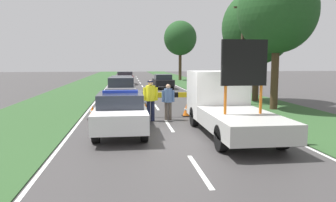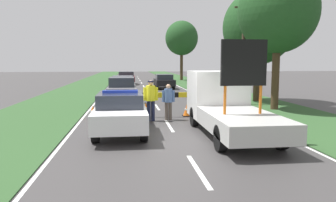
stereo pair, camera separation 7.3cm
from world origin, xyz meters
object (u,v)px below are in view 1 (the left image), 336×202
(traffic_cone_behind_barrier, at_px, (186,110))
(roadside_tree_mid_left, at_px, (257,28))
(work_truck, at_px, (225,103))
(pedestrian_civilian, at_px, (168,99))
(utility_pole, at_px, (242,49))
(queued_car_van_white, at_px, (122,85))
(police_officer, at_px, (151,97))
(traffic_cone_lane_edge, at_px, (93,112))
(roadside_tree_near_left, at_px, (277,12))
(traffic_cone_near_truck, at_px, (145,109))
(road_barrier, at_px, (166,96))
(traffic_cone_centre_front, at_px, (130,110))
(police_car, at_px, (121,112))
(roadside_tree_near_right, at_px, (180,38))
(traffic_cone_near_police, at_px, (215,110))
(queued_car_wagon_maroon, at_px, (125,78))
(queued_car_suv_grey, at_px, (121,91))
(queued_car_sedan_black, at_px, (163,81))

(traffic_cone_behind_barrier, bearing_deg, roadside_tree_mid_left, 43.74)
(work_truck, height_order, pedestrian_civilian, work_truck)
(utility_pole, bearing_deg, queued_car_van_white, 137.43)
(police_officer, xyz_separation_m, pedestrian_civilian, (0.80, 0.16, -0.12))
(traffic_cone_lane_edge, distance_m, roadside_tree_near_left, 10.95)
(traffic_cone_near_truck, relative_size, queued_car_van_white, 0.13)
(road_barrier, height_order, traffic_cone_centre_front, road_barrier)
(police_car, xyz_separation_m, traffic_cone_centre_front, (0.37, 3.19, -0.43))
(traffic_cone_centre_front, bearing_deg, roadside_tree_near_right, 76.51)
(road_barrier, relative_size, traffic_cone_near_police, 5.97)
(traffic_cone_centre_front, height_order, queued_car_van_white, queued_car_van_white)
(pedestrian_civilian, relative_size, queued_car_wagon_maroon, 0.39)
(police_car, bearing_deg, queued_car_suv_grey, 88.73)
(roadside_tree_near_left, bearing_deg, queued_car_van_white, 132.56)
(queued_car_van_white, bearing_deg, traffic_cone_near_police, 113.56)
(police_officer, bearing_deg, queued_car_sedan_black, -116.83)
(work_truck, xyz_separation_m, roadside_tree_mid_left, (4.89, 9.14, 3.75))
(queued_car_suv_grey, height_order, queued_car_wagon_maroon, queued_car_suv_grey)
(traffic_cone_near_truck, xyz_separation_m, queued_car_suv_grey, (-1.24, 4.42, 0.55))
(queued_car_van_white, xyz_separation_m, queued_car_sedan_black, (3.96, 6.13, -0.08))
(police_car, bearing_deg, roadside_tree_mid_left, 43.18)
(pedestrian_civilian, distance_m, roadside_tree_mid_left, 10.02)
(road_barrier, bearing_deg, traffic_cone_behind_barrier, 3.41)
(queued_car_wagon_maroon, bearing_deg, pedestrian_civilian, 94.73)
(traffic_cone_near_police, xyz_separation_m, queued_car_suv_grey, (-4.61, 5.00, 0.56))
(police_officer, xyz_separation_m, traffic_cone_near_police, (3.24, 1.12, -0.79))
(queued_car_wagon_maroon, bearing_deg, roadside_tree_near_left, 110.63)
(queued_car_sedan_black, bearing_deg, roadside_tree_near_left, 106.19)
(queued_car_suv_grey, distance_m, utility_pole, 7.84)
(pedestrian_civilian, bearing_deg, roadside_tree_near_right, 66.24)
(queued_car_sedan_black, relative_size, roadside_tree_near_right, 0.51)
(police_car, height_order, queued_car_suv_grey, queued_car_suv_grey)
(traffic_cone_centre_front, distance_m, queued_car_van_white, 10.91)
(pedestrian_civilian, xyz_separation_m, traffic_cone_behind_barrier, (1.02, 0.94, -0.66))
(road_barrier, bearing_deg, traffic_cone_near_truck, 140.33)
(queued_car_wagon_maroon, bearing_deg, traffic_cone_lane_edge, 86.58)
(road_barrier, distance_m, roadside_tree_mid_left, 9.50)
(police_officer, bearing_deg, queued_car_suv_grey, -96.07)
(police_car, distance_m, road_barrier, 3.88)
(police_car, height_order, queued_car_wagon_maroon, police_car)
(traffic_cone_near_police, height_order, roadside_tree_near_right, roadside_tree_near_right)
(work_truck, height_order, police_officer, work_truck)
(queued_car_suv_grey, height_order, roadside_tree_mid_left, roadside_tree_mid_left)
(road_barrier, distance_m, roadside_tree_near_right, 32.31)
(road_barrier, relative_size, traffic_cone_centre_front, 4.80)
(police_officer, bearing_deg, police_car, 42.20)
(road_barrier, xyz_separation_m, queued_car_suv_grey, (-2.19, 5.13, -0.13))
(traffic_cone_near_police, bearing_deg, traffic_cone_near_truck, 170.35)
(roadside_tree_near_right, bearing_deg, queued_car_suv_grey, -106.99)
(work_truck, xyz_separation_m, queued_car_van_white, (-4.02, 14.39, -0.27))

